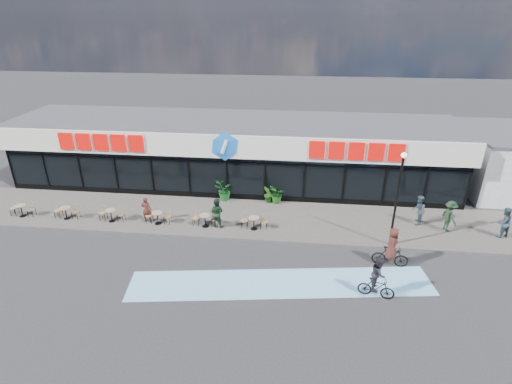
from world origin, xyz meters
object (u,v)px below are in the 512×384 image
Objects in this scene: potted_plant_left at (224,191)px; pedestrian_a at (418,210)px; lamp_post at (398,192)px; patron_left at (147,209)px; potted_plant_mid at (277,195)px; cyclist_a at (377,281)px; cyclist_b at (391,251)px; pedestrian_b at (449,216)px; bistro_set_0 at (22,209)px; pedestrian_c at (504,222)px; potted_plant_right at (268,194)px; patron_right at (217,213)px.

pedestrian_a is at bearing -9.03° from potted_plant_left.
patron_left is (-13.74, 1.08, -2.31)m from lamp_post.
cyclist_a is (4.89, -8.62, 0.21)m from potted_plant_mid.
cyclist_b is at bearing -8.66° from pedestrian_a.
cyclist_b is (9.42, -6.16, 0.11)m from potted_plant_left.
cyclist_a is 0.97× the size of cyclist_b.
potted_plant_left is 0.70× the size of pedestrian_b.
pedestrian_c is at bearing 1.21° from bistro_set_0.
potted_plant_left is 2.92m from potted_plant_right.
lamp_post is at bearing 172.95° from patron_left.
patron_left is 4.21m from patron_right.
potted_plant_mid is 8.54m from cyclist_b.
patron_right is 0.84× the size of cyclist_b.
cyclist_a is at bearing 125.50° from pedestrian_b.
lamp_post is 2.54× the size of cyclist_a.
potted_plant_right is at bearing -179.79° from potted_plant_mid.
pedestrian_a is 4.89m from cyclist_b.
pedestrian_a is at bearing -161.22° from patron_right.
lamp_post is 6.79m from pedestrian_c.
pedestrian_a is 4.36m from pedestrian_c.
cyclist_a reaches higher than patron_left.
bistro_set_0 is 1.20× the size of potted_plant_left.
bistro_set_0 is 15.58m from potted_plant_mid.
lamp_post is 2.48× the size of cyclist_b.
potted_plant_mid is at bearing 0.21° from potted_plant_right.
patron_right is 15.79m from pedestrian_c.
potted_plant_right is 0.67× the size of pedestrian_c.
lamp_post is 5.07m from cyclist_a.
potted_plant_left is 3.47m from potted_plant_mid.
lamp_post is 2.97m from cyclist_b.
bistro_set_0 is at bearing 11.21° from patron_right.
pedestrian_a is (8.28, -1.84, 0.33)m from potted_plant_mid.
pedestrian_b reaches higher than bistro_set_0.
potted_plant_left is (11.74, 3.41, 0.18)m from bistro_set_0.
bistro_set_0 is (-21.51, 0.95, -2.63)m from lamp_post.
lamp_post is 13.98m from patron_left.
cyclist_a is (-7.65, -5.82, -0.10)m from pedestrian_c.
potted_plant_mid is 0.56m from potted_plant_right.
potted_plant_mid is 10.12m from pedestrian_b.
pedestrian_b reaches higher than pedestrian_a.
bistro_set_0 is 21.34m from cyclist_b.
patron_left is 15.79m from pedestrian_a.
patron_left is at bearing -140.55° from potted_plant_left.
potted_plant_mid is at bearing -122.59° from patron_right.
cyclist_a is 2.70m from cyclist_b.
cyclist_b reaches higher than pedestrian_b.
patron_right is 0.98× the size of pedestrian_a.
cyclist_a is (20.10, -5.23, 0.32)m from bistro_set_0.
patron_right is at bearing -62.49° from pedestrian_a.
potted_plant_mid is 8.49m from pedestrian_a.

